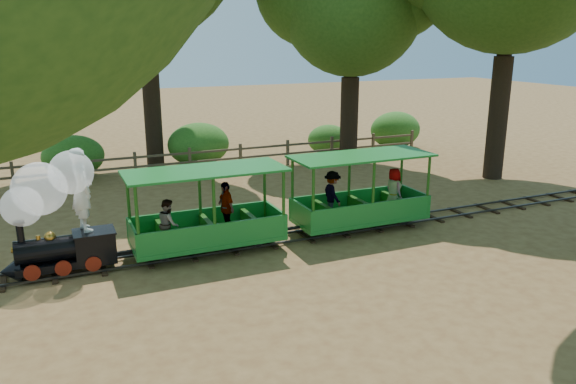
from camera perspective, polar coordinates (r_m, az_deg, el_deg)
name	(u,v)px	position (r m, az deg, el deg)	size (l,w,h in m)	color
ground	(305,237)	(14.50, 1.76, -4.61)	(90.00, 90.00, 0.00)	olive
track	(305,235)	(14.48, 1.76, -4.36)	(22.00, 1.00, 0.10)	#3F3D3A
locomotive	(54,204)	(12.84, -22.71, -1.17)	(2.37, 1.12, 2.78)	black
carriage_front	(205,221)	(13.36, -8.38, -2.91)	(3.72, 1.52, 1.93)	#1A7A29
carriage_rear	(359,199)	(15.00, 7.22, -0.76)	(3.72, 1.52, 1.93)	#1A7A29
fence	(216,157)	(21.58, -7.37, 3.59)	(18.10, 0.10, 1.00)	brown
shrub_west	(73,156)	(22.02, -20.98, 3.42)	(2.21, 1.70, 1.53)	#2D6B1E
shrub_mid_w	(199,144)	(22.67, -9.08, 4.81)	(2.47, 1.90, 1.71)	#2D6B1E
shrub_mid_e	(328,139)	(24.78, 4.09, 5.37)	(1.85, 1.42, 1.28)	#2D6B1E
shrub_east	(395,130)	(26.54, 10.85, 6.23)	(2.42, 1.86, 1.67)	#2D6B1E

